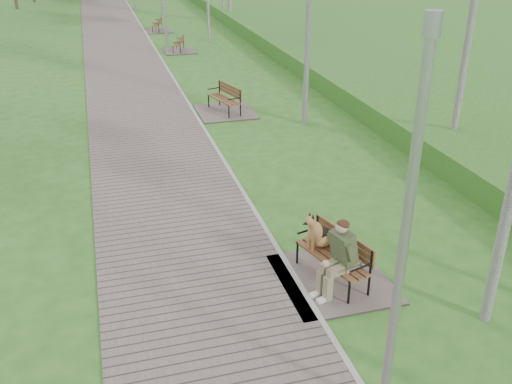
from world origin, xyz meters
The scene contains 10 objects.
ground centered at (0.00, 0.00, 0.00)m, with size 120.00×120.00×0.00m, color #2C611F.
walkway centered at (-1.75, 21.50, 0.02)m, with size 3.50×67.00×0.04m, color #675A54.
kerb centered at (0.00, 21.50, 0.03)m, with size 0.10×67.00×0.05m, color #999993.
embankment centered at (12.00, 20.00, 0.00)m, with size 14.00×70.00×1.60m, color #4E8831.
bench_main centered at (0.56, 0.76, 0.47)m, with size 1.92×2.14×1.68m.
bench_second centered at (1.01, 11.10, 0.21)m, with size 1.87×2.08×1.15m.
bench_third centered at (1.07, 21.37, 0.17)m, with size 1.54×1.71×0.94m.
bench_far centered at (0.76, 27.34, 0.18)m, with size 1.58×1.76×0.97m.
lamp_post_near centered at (0.05, -2.28, 2.43)m, with size 0.20×0.20×5.19m.
lamp_post_second centered at (0.42, 20.73, 2.57)m, with size 0.21×0.21×5.50m.
Camera 1 is at (-3.09, -7.17, 5.97)m, focal length 40.00 mm.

